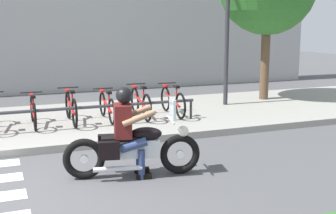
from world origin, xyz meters
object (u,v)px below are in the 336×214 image
at_px(rider, 128,126).
at_px(bike_rack, 56,110).
at_px(bicycle_7, 173,101).
at_px(bicycle_6, 141,103).
at_px(bicycle_3, 33,111).
at_px(street_lamp, 227,17).
at_px(motorcycle, 133,148).
at_px(bicycle_4, 71,108).
at_px(bicycle_5, 107,106).

height_order(rider, bike_rack, rider).
bearing_deg(bicycle_7, bicycle_6, -179.96).
bearing_deg(bicycle_3, bicycle_6, -0.02).
xyz_separation_m(bike_rack, street_lamp, (4.83, 1.36, 1.98)).
bearing_deg(street_lamp, bike_rack, -164.30).
bearing_deg(bike_rack, street_lamp, 15.70).
bearing_deg(bike_rack, motorcycle, -75.02).
bearing_deg(bicycle_7, bicycle_4, -179.99).
height_order(motorcycle, bicycle_4, motorcycle).
relative_size(bicycle_7, street_lamp, 0.40).
height_order(bicycle_3, bike_rack, bicycle_3).
bearing_deg(motorcycle, bicycle_5, 82.91).
bearing_deg(bicycle_5, street_lamp, 12.63).
bearing_deg(bike_rack, rider, -76.27).
bearing_deg(bicycle_5, rider, -98.31).
height_order(bicycle_3, bicycle_5, bicycle_3).
bearing_deg(motorcycle, street_lamp, 47.33).
relative_size(rider, bicycle_7, 0.85).
bearing_deg(bicycle_3, motorcycle, -71.08).
xyz_separation_m(bicycle_3, bicycle_5, (1.66, 0.00, -0.00)).
height_order(motorcycle, bicycle_3, motorcycle).
relative_size(bicycle_6, street_lamp, 0.40).
height_order(rider, bicycle_5, rider).
bearing_deg(rider, motorcycle, -14.05).
height_order(bicycle_3, bicycle_7, bicycle_7).
distance_m(motorcycle, bike_rack, 3.12).
height_order(bicycle_6, bike_rack, bicycle_6).
bearing_deg(bicycle_4, bicycle_6, -0.01).
bearing_deg(bicycle_3, rider, -72.08).
xyz_separation_m(rider, bicycle_6, (1.35, 3.55, -0.32)).
bearing_deg(street_lamp, bicycle_5, -167.37).
relative_size(bicycle_3, bicycle_5, 0.97).
xyz_separation_m(rider, bicycle_4, (-0.31, 3.55, -0.32)).
relative_size(rider, bicycle_6, 0.86).
xyz_separation_m(bicycle_6, bicycle_7, (0.83, 0.00, -0.01)).
bearing_deg(bicycle_3, bicycle_4, -0.05).
distance_m(bicycle_4, bicycle_7, 2.50).
bearing_deg(bike_rack, bicycle_7, 10.77).
distance_m(motorcycle, bicycle_4, 3.59).
bearing_deg(bicycle_4, rider, -84.93).
relative_size(bicycle_3, bike_rack, 0.24).
distance_m(bicycle_3, bike_rack, 0.70).
relative_size(bicycle_5, street_lamp, 0.38).
distance_m(bicycle_4, bicycle_5, 0.83).
height_order(bicycle_7, bike_rack, bicycle_7).
height_order(motorcycle, street_lamp, street_lamp).
bearing_deg(street_lamp, bicycle_4, -169.68).
xyz_separation_m(bicycle_5, street_lamp, (3.58, 0.80, 2.08)).
distance_m(bicycle_3, bicycle_5, 1.66).
height_order(rider, bicycle_4, rider).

